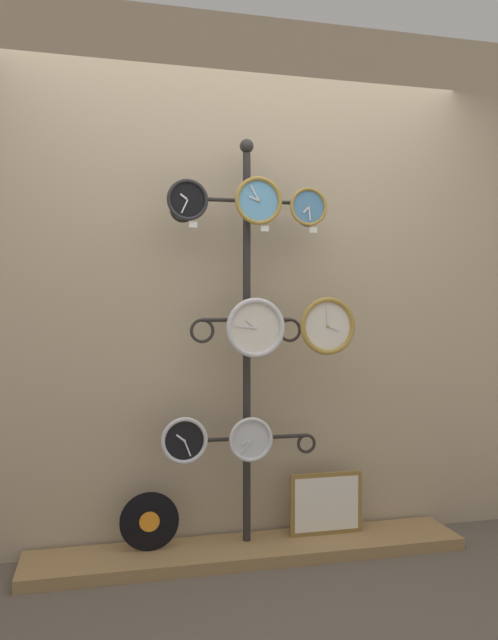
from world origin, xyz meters
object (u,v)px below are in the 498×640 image
(display_stand, at_px, (247,403))
(clock_bottom_center, at_px, (251,439))
(clock_top_right, at_px, (308,207))
(picture_frame, at_px, (326,504))
(vinyl_record, at_px, (149,522))
(clock_bottom_left, at_px, (184,440))
(clock_top_center, at_px, (258,201))
(clock_middle_center, at_px, (256,328))
(clock_top_left, at_px, (187,200))
(clock_middle_right, at_px, (328,326))

(display_stand, bearing_deg, clock_bottom_center, -92.99)
(clock_top_right, height_order, picture_frame, clock_top_right)
(vinyl_record, bearing_deg, clock_bottom_left, -16.10)
(display_stand, xyz_separation_m, clock_top_center, (0.04, -0.09, 1.01))
(clock_top_center, height_order, clock_top_right, clock_top_center)
(clock_middle_center, bearing_deg, clock_top_left, 174.13)
(clock_top_right, distance_m, picture_frame, 1.54)
(clock_top_left, height_order, picture_frame, clock_top_left)
(display_stand, distance_m, clock_top_left, 1.05)
(clock_bottom_left, bearing_deg, display_stand, 12.95)
(clock_middle_right, bearing_deg, clock_top_center, 176.49)
(clock_top_left, height_order, clock_bottom_left, clock_top_left)
(display_stand, relative_size, picture_frame, 5.35)
(clock_middle_center, relative_size, picture_frame, 0.75)
(clock_middle_right, xyz_separation_m, vinyl_record, (-0.89, 0.09, -0.95))
(display_stand, relative_size, clock_bottom_center, 9.49)
(display_stand, xyz_separation_m, clock_bottom_left, (-0.33, -0.08, -0.16))
(clock_top_center, xyz_separation_m, clock_bottom_left, (-0.37, 0.02, -1.17))
(display_stand, xyz_separation_m, picture_frame, (0.43, -0.01, -0.54))
(picture_frame, bearing_deg, clock_middle_center, -166.21)
(clock_middle_right, xyz_separation_m, picture_frame, (0.03, 0.10, -0.93))
(clock_middle_right, bearing_deg, clock_middle_center, -179.96)
(clock_bottom_center, bearing_deg, clock_middle_center, -10.95)
(clock_top_left, bearing_deg, picture_frame, 5.12)
(clock_bottom_center, bearing_deg, vinyl_record, 170.60)
(clock_bottom_center, distance_m, vinyl_record, 0.63)
(clock_top_left, bearing_deg, clock_bottom_center, -5.48)
(vinyl_record, bearing_deg, clock_bottom_center, -9.40)
(clock_top_left, bearing_deg, display_stand, 14.25)
(display_stand, bearing_deg, clock_top_center, -67.77)
(clock_middle_right, bearing_deg, clock_top_right, 166.64)
(clock_middle_center, height_order, picture_frame, clock_middle_center)
(clock_middle_right, bearing_deg, clock_top_left, 177.27)
(clock_top_center, relative_size, clock_top_right, 1.23)
(display_stand, bearing_deg, clock_bottom_left, -167.05)
(clock_top_left, xyz_separation_m, clock_middle_right, (0.71, -0.03, -0.61))
(clock_bottom_left, height_order, vinyl_record, clock_bottom_left)
(clock_top_right, height_order, vinyl_record, clock_top_right)
(clock_top_left, xyz_separation_m, clock_bottom_center, (0.31, -0.03, -1.17))
(clock_middle_center, relative_size, clock_bottom_left, 1.29)
(clock_top_center, height_order, clock_middle_center, clock_top_center)
(clock_top_right, distance_m, clock_bottom_left, 1.31)
(clock_middle_center, bearing_deg, vinyl_record, 170.53)
(clock_bottom_center, bearing_deg, clock_top_left, 174.52)
(clock_top_right, bearing_deg, picture_frame, 30.94)
(clock_top_center, bearing_deg, picture_frame, 11.36)
(display_stand, bearing_deg, clock_middle_right, -16.05)
(vinyl_record, bearing_deg, clock_middle_center, -9.47)
(clock_top_left, relative_size, clock_top_right, 1.03)
(picture_frame, bearing_deg, clock_middle_right, -107.83)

